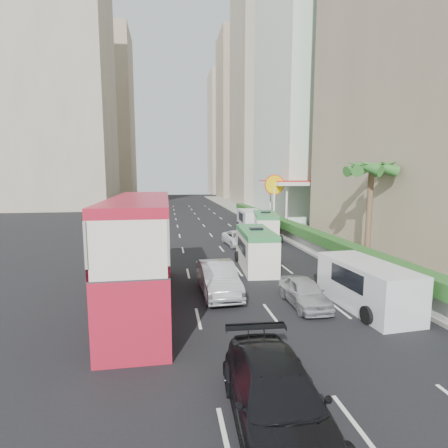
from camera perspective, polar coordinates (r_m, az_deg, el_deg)
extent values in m
plane|color=black|center=(17.89, 6.98, -11.85)|extent=(200.00, 200.00, 0.00)
cube|color=#B2182F|center=(16.57, -13.28, -4.50)|extent=(2.50, 11.00, 5.06)
imported|color=silver|center=(18.33, -0.98, -11.30)|extent=(1.89, 4.97, 1.62)
imported|color=silver|center=(17.19, 12.94, -12.83)|extent=(1.53, 3.80, 1.29)
imported|color=black|center=(9.77, 8.55, -30.17)|extent=(2.46, 5.51, 1.57)
imported|color=silver|center=(30.62, 2.38, -3.50)|extent=(2.50, 4.66, 1.24)
cube|color=silver|center=(23.08, 5.22, -4.05)|extent=(2.35, 5.87, 2.54)
cube|color=silver|center=(33.22, 6.77, -0.40)|extent=(3.02, 6.09, 2.58)
cube|color=silver|center=(17.45, 22.24, -9.27)|extent=(2.45, 5.38, 2.10)
cube|color=silver|center=(38.59, 4.42, 0.53)|extent=(2.53, 5.75, 2.26)
cube|color=#99968C|center=(43.81, 9.14, -0.05)|extent=(6.00, 120.00, 0.18)
cube|color=silver|center=(32.54, 10.59, -1.74)|extent=(0.30, 44.00, 1.00)
cube|color=#2D6626|center=(32.41, 10.63, -0.26)|extent=(1.10, 44.00, 0.70)
cylinder|color=brown|center=(23.92, 22.57, 0.92)|extent=(0.36, 0.36, 6.40)
cube|color=silver|center=(41.99, 11.38, 3.21)|extent=(6.50, 8.00, 5.50)
cube|color=white|center=(59.71, 16.18, 30.17)|extent=(16.00, 18.00, 58.00)
cube|color=#B6A78F|center=(79.88, 8.12, 21.49)|extent=(16.00, 16.00, 50.00)
cube|color=tan|center=(101.81, 3.30, 16.83)|extent=(14.00, 14.00, 44.00)
cube|color=#B6A78F|center=(122.92, 0.99, 14.34)|extent=(14.00, 14.00, 40.00)
cube|color=#B6A78F|center=(76.36, -25.54, 22.26)|extent=(18.00, 18.00, 52.00)
cube|color=tan|center=(108.87, -19.09, 16.37)|extent=(16.00, 16.00, 46.00)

